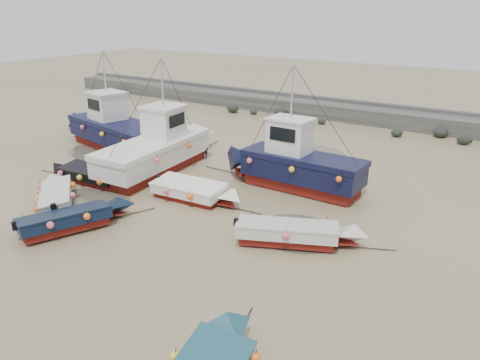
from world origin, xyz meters
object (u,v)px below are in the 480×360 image
object	(u,v)px
dinghy_4	(87,172)
cabin_boat_2	(292,162)
dinghy_0	(58,193)
dinghy_5	(195,190)
cabin_boat_1	(160,147)
person	(204,158)
dinghy_1	(74,217)
dinghy_3	(296,232)
cabin_boat_0	(112,128)

from	to	relation	value
dinghy_4	cabin_boat_2	bearing A→B (deg)	-66.00
dinghy_0	dinghy_5	size ratio (longest dim) A/B	0.82
dinghy_4	cabin_boat_1	size ratio (longest dim) A/B	0.54
person	dinghy_1	bearing A→B (deg)	53.18
dinghy_4	person	bearing A→B (deg)	-28.00
dinghy_0	dinghy_3	size ratio (longest dim) A/B	0.79
dinghy_5	dinghy_3	bearing A→B (deg)	73.63
cabin_boat_2	dinghy_1	bearing A→B (deg)	149.96
dinghy_1	dinghy_3	world-z (taller)	same
cabin_boat_0	cabin_boat_1	xyz separation A→B (m)	(5.57, -1.60, 0.01)
dinghy_3	cabin_boat_1	distance (m)	11.34
dinghy_5	cabin_boat_2	distance (m)	5.21
dinghy_4	cabin_boat_1	xyz separation A→B (m)	(2.02, 3.71, 0.77)
dinghy_0	cabin_boat_2	size ratio (longest dim) A/B	0.52
cabin_boat_2	person	size ratio (longest dim) A/B	5.33
dinghy_4	cabin_boat_0	bearing A→B (deg)	29.92
dinghy_4	cabin_boat_0	world-z (taller)	cabin_boat_0
cabin_boat_1	cabin_boat_2	xyz separation A→B (m)	(7.65, 1.41, 0.05)
dinghy_4	cabin_boat_0	xyz separation A→B (m)	(-3.55, 5.31, 0.76)
dinghy_0	dinghy_4	world-z (taller)	same
dinghy_0	cabin_boat_1	size ratio (longest dim) A/B	0.45
cabin_boat_0	cabin_boat_1	bearing A→B (deg)	-93.87
dinghy_3	person	world-z (taller)	dinghy_3
person	dinghy_5	bearing A→B (deg)	80.49
dinghy_0	cabin_boat_2	bearing A→B (deg)	-7.57
dinghy_0	cabin_boat_0	distance (m)	9.33
cabin_boat_1	cabin_boat_2	distance (m)	7.78
cabin_boat_1	person	distance (m)	3.28
dinghy_1	cabin_boat_0	world-z (taller)	cabin_boat_0
dinghy_5	cabin_boat_1	world-z (taller)	cabin_boat_1
dinghy_3	cabin_boat_0	world-z (taller)	cabin_boat_0
dinghy_1	dinghy_0	bearing A→B (deg)	177.54
dinghy_3	cabin_boat_2	distance (m)	6.24
dinghy_3	cabin_boat_2	bearing A→B (deg)	-174.82
dinghy_4	dinghy_3	bearing A→B (deg)	-95.44
dinghy_1	cabin_boat_1	xyz separation A→B (m)	(-1.97, 7.86, 0.77)
dinghy_4	cabin_boat_0	size ratio (longest dim) A/B	0.53
dinghy_4	cabin_boat_1	bearing A→B (deg)	-32.43
dinghy_0	cabin_boat_1	xyz separation A→B (m)	(0.87, 6.43, 0.76)
dinghy_4	cabin_boat_2	distance (m)	10.97
person	dinghy_3	bearing A→B (deg)	101.99
dinghy_4	cabin_boat_2	size ratio (longest dim) A/B	0.63
dinghy_3	cabin_boat_2	xyz separation A→B (m)	(-2.91, 5.46, 0.83)
dinghy_1	dinghy_3	xyz separation A→B (m)	(8.60, 3.81, -0.01)
cabin_boat_0	person	distance (m)	6.74
dinghy_3	cabin_boat_0	distance (m)	17.11
cabin_boat_1	person	world-z (taller)	cabin_boat_1
dinghy_5	cabin_boat_2	size ratio (longest dim) A/B	0.63
cabin_boat_0	cabin_boat_2	xyz separation A→B (m)	(13.22, -0.19, 0.06)
cabin_boat_0	person	world-z (taller)	cabin_boat_0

